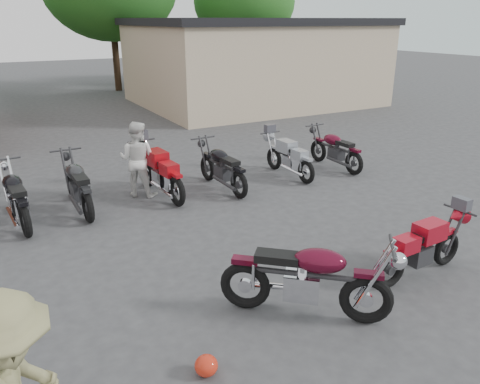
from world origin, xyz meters
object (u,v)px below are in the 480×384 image
row_bike_2 (15,194)px  row_bike_5 (222,165)px  sportbike (423,245)px  row_bike_4 (160,169)px  helmet (206,366)px  row_bike_6 (289,155)px  person_light (138,159)px  row_bike_7 (335,147)px  vintage_motorcycle (309,274)px  row_bike_3 (77,182)px

row_bike_2 → row_bike_5: row_bike_2 is taller
sportbike → row_bike_4: bearing=110.5°
sportbike → helmet: (-3.81, -0.38, -0.39)m
row_bike_5 → row_bike_6: (1.90, 0.03, -0.04)m
person_light → row_bike_4: person_light is taller
person_light → row_bike_7: 5.21m
sportbike → person_light: (-2.71, 5.50, 0.32)m
vintage_motorcycle → row_bike_5: vintage_motorcycle is taller
row_bike_3 → row_bike_7: bearing=-93.3°
helmet → row_bike_5: (2.92, 5.38, 0.46)m
sportbike → helmet: 3.85m
sportbike → row_bike_3: bearing=124.5°
person_light → row_bike_4: 0.53m
row_bike_4 → row_bike_5: (1.40, -0.26, -0.02)m
row_bike_6 → helmet: bearing=136.2°
helmet → sportbike: bearing=5.6°
row_bike_3 → row_bike_5: 3.17m
sportbike → row_bike_2: row_bike_2 is taller
helmet → row_bike_4: size_ratio=0.13×
sportbike → helmet: bearing=-177.3°
sportbike → row_bike_7: 5.61m
row_bike_3 → row_bike_4: row_bike_4 is taller
row_bike_5 → row_bike_6: row_bike_5 is taller
vintage_motorcycle → row_bike_4: (-0.12, 5.29, -0.03)m
vintage_motorcycle → helmet: (-1.64, -0.36, -0.51)m
helmet → row_bike_6: size_ratio=0.14×
vintage_motorcycle → row_bike_6: size_ratio=1.18×
vintage_motorcycle → row_bike_5: (1.28, 5.02, -0.06)m
row_bike_2 → row_bike_4: size_ratio=0.99×
person_light → row_bike_3: (-1.35, -0.20, -0.24)m
row_bike_3 → person_light: bearing=-82.4°
row_bike_7 → row_bike_4: bearing=85.2°
vintage_motorcycle → helmet: 1.76m
sportbike → row_bike_7: bearing=60.9°
sportbike → row_bike_5: 5.09m
row_bike_3 → row_bike_4: 1.76m
row_bike_6 → sportbike: bearing=166.6°
row_bike_3 → row_bike_2: bearing=95.4°
vintage_motorcycle → helmet: bearing=-126.2°
row_bike_4 → row_bike_7: bearing=-98.2°
person_light → row_bike_2: person_light is taller
person_light → row_bike_2: 2.56m
helmet → row_bike_6: (4.82, 5.41, 0.41)m
row_bike_6 → vintage_motorcycle: bearing=145.7°
row_bike_4 → row_bike_5: bearing=-106.0°
vintage_motorcycle → row_bike_7: bearing=88.8°
row_bike_3 → helmet: bearing=-178.6°
person_light → row_bike_6: bearing=-148.1°
sportbike → row_bike_2: bearing=132.4°
row_bike_2 → row_bike_4: bearing=-92.7°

